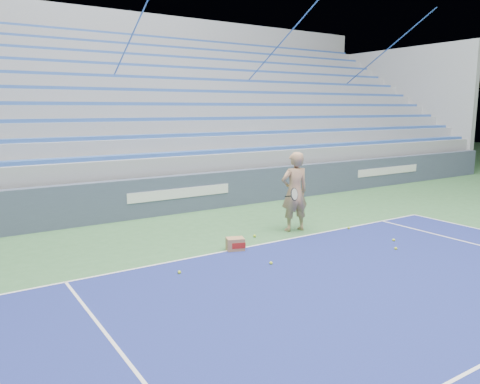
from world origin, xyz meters
name	(u,v)px	position (x,y,z in m)	size (l,w,h in m)	color
sponsor_barrier	(178,194)	(0.00, 15.88, 0.55)	(30.00, 0.32, 1.10)	#3E495F
bleachers	(112,125)	(0.00, 21.60, 2.36)	(31.00, 9.15, 7.30)	#93969B
tennis_player	(295,192)	(1.50, 12.45, 0.99)	(1.00, 0.91, 1.97)	tan
ball_box	(235,244)	(-0.61, 11.86, 0.14)	(0.44, 0.39, 0.28)	#A3774F
tennis_ball_0	(394,240)	(2.79, 10.44, 0.03)	(0.07, 0.07, 0.07)	#B9D92C
tennis_ball_1	(349,228)	(2.74, 11.78, 0.03)	(0.07, 0.07, 0.07)	#B9D92C
tennis_ball_2	(179,272)	(-2.26, 11.19, 0.03)	(0.07, 0.07, 0.07)	#B9D92C
tennis_ball_3	(396,249)	(2.29, 9.98, 0.03)	(0.07, 0.07, 0.07)	#B9D92C
tennis_ball_4	(255,236)	(0.33, 12.47, 0.03)	(0.07, 0.07, 0.07)	#B9D92C
tennis_ball_5	(271,263)	(-0.53, 10.68, 0.03)	(0.07, 0.07, 0.07)	#B9D92C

